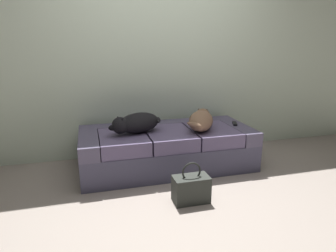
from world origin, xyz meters
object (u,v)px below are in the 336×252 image
object	(u,v)px
couch	(167,148)
dog_dark	(136,123)
handbag	(191,189)
dog_tan	(201,120)
tv_remote	(235,123)

from	to	relation	value
couch	dog_dark	size ratio (longest dim) A/B	3.13
couch	handbag	size ratio (longest dim) A/B	5.07
dog_dark	dog_tan	size ratio (longest dim) A/B	1.03
handbag	dog_tan	bearing A→B (deg)	63.01
dog_dark	tv_remote	world-z (taller)	dog_dark
dog_tan	handbag	xyz separation A→B (m)	(-0.37, -0.73, -0.43)
couch	tv_remote	xyz separation A→B (m)	(0.84, -0.02, 0.24)
dog_dark	dog_tan	world-z (taller)	dog_dark
dog_tan	handbag	distance (m)	0.92
couch	tv_remote	bearing A→B (deg)	-1.12
dog_tan	handbag	world-z (taller)	dog_tan
tv_remote	handbag	world-z (taller)	tv_remote
dog_dark	tv_remote	xyz separation A→B (m)	(1.19, 0.04, -0.10)
dog_dark	handbag	bearing A→B (deg)	-65.17
dog_dark	tv_remote	bearing A→B (deg)	1.91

